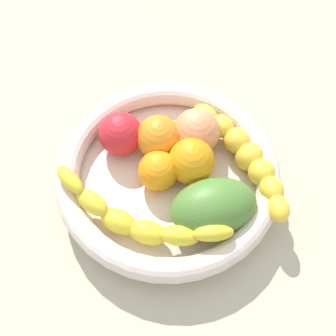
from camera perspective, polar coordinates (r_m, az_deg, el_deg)
name	(u,v)px	position (r cm, az deg, el deg)	size (l,w,h in cm)	color
kitchen_counter	(168,190)	(69.67, 0.00, -2.79)	(120.00, 120.00, 3.00)	#B4AE92
fruit_bowl	(168,176)	(65.80, 0.00, -1.04)	(31.63, 31.63, 5.58)	beige
banana_draped_left	(135,220)	(60.32, -4.09, -6.38)	(20.94, 16.66, 4.80)	yellow
banana_draped_right	(246,157)	(65.96, 9.68, 1.37)	(9.18, 21.73, 4.66)	yellow
orange_front	(157,169)	(63.85, -1.31, -0.10)	(5.67, 5.67, 5.67)	orange
orange_mid_left	(192,162)	(63.92, 2.95, 0.72)	(6.61, 6.61, 6.61)	orange
orange_mid_right	(160,137)	(66.17, -0.97, 3.86)	(6.47, 6.47, 6.47)	orange
mango_green	(214,207)	(60.93, 5.66, -4.80)	(11.59, 7.85, 6.60)	#4D7C31
tomato_red	(121,134)	(66.87, -5.89, 4.24)	(6.40, 6.40, 6.40)	red
peach_blush	(197,132)	(66.61, 3.56, 4.52)	(6.81, 6.81, 6.81)	#F5935E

